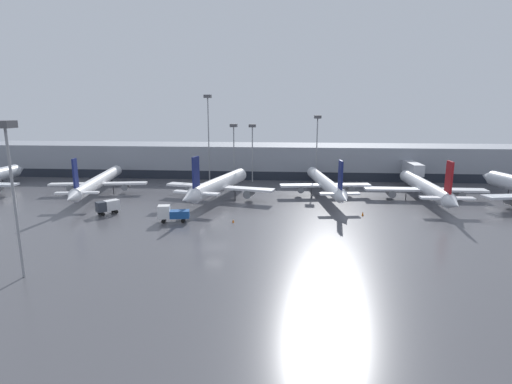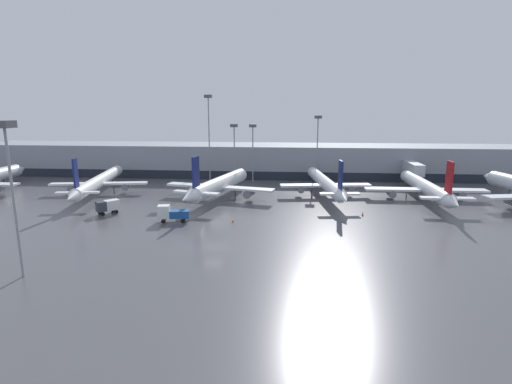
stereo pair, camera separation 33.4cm
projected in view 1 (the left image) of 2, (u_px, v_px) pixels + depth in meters
The scene contains 15 objects.
ground_plane at pixel (214, 247), 56.61m from camera, with size 320.00×320.00×0.00m, color #4C4C51.
terminal_building at pixel (253, 160), 116.07m from camera, with size 160.00×26.46×9.00m.
parked_jet_0 at pixel (425, 187), 85.49m from camera, with size 25.53×35.19×9.88m.
parked_jet_2 at pixel (98, 182), 91.09m from camera, with size 21.69×38.33×9.88m.
parked_jet_3 at pixel (219, 185), 85.76m from camera, with size 24.33×32.66×10.48m.
parked_jet_5 at pixel (325, 183), 88.61m from camera, with size 20.22×35.99×9.69m.
service_truck_0 at pixel (172, 213), 68.89m from camera, with size 5.54×2.77×2.94m.
service_truck_1 at pixel (108, 206), 73.96m from camera, with size 3.99×4.10×2.53m.
traffic_cone_0 at pixel (233, 221), 68.73m from camera, with size 0.37×0.37×0.59m.
traffic_cone_1 at pixel (363, 213), 73.18m from camera, with size 0.39×0.39×0.79m.
apron_light_mast_0 at pixel (234, 136), 102.95m from camera, with size 1.80×1.80×15.34m.
apron_light_mast_3 at pixel (208, 116), 103.43m from camera, with size 1.80×1.80×22.69m.
apron_light_mast_4 at pixel (9, 155), 43.68m from camera, with size 1.80×1.80×18.03m.
apron_light_mast_5 at pixel (252, 135), 104.66m from camera, with size 1.80×1.80×15.21m.
apron_light_mast_6 at pixel (317, 130), 102.97m from camera, with size 1.80×1.80×17.50m.
Camera 1 is at (10.41, -53.10, 19.36)m, focal length 28.00 mm.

